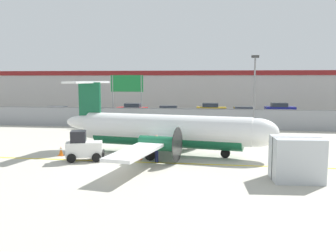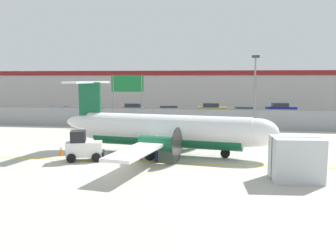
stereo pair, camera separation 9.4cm
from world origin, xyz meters
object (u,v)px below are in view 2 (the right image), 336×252
parked_car_1 (133,109)px  parked_car_4 (245,113)px  traffic_cone_near_right (139,155)px  parked_car_3 (212,109)px  baggage_tug (83,147)px  traffic_cone_near_left (61,151)px  parked_car_5 (281,108)px  ground_crew_worker (156,147)px  parked_car_0 (58,113)px  highway_sign (127,88)px  parked_car_2 (168,112)px  cargo_container (296,159)px  apron_light_pole (255,87)px  commuter_airplane (170,131)px

parked_car_1 → parked_car_4: (15.19, -4.27, 0.00)m
traffic_cone_near_right → parked_car_1: size_ratio=0.15×
parked_car_3 → baggage_tug: bearing=-104.1°
traffic_cone_near_left → parked_car_5: (18.68, 31.93, 0.58)m
ground_crew_worker → traffic_cone_near_right: ground_crew_worker is taller
baggage_tug → parked_car_0: 24.87m
parked_car_0 → highway_sign: (10.00, -4.11, 3.24)m
parked_car_2 → baggage_tug: bearing=82.4°
cargo_container → apron_light_pole: (-0.84, 16.79, 3.20)m
traffic_cone_near_left → parked_car_5: parked_car_5 is taller
parked_car_2 → highway_sign: bearing=61.8°
commuter_airplane → parked_car_0: commuter_airplane is taller
apron_light_pole → highway_sign: apron_light_pole is taller
commuter_airplane → cargo_container: 9.15m
apron_light_pole → traffic_cone_near_left: bearing=-136.7°
parked_car_1 → parked_car_3: bearing=-167.4°
commuter_airplane → parked_car_3: size_ratio=3.78×
parked_car_0 → parked_car_5: (28.44, 11.25, 0.00)m
ground_crew_worker → parked_car_4: (6.53, 24.57, -0.06)m
cargo_container → parked_car_2: (-10.75, 28.11, -0.21)m
traffic_cone_near_right → parked_car_1: 29.28m
ground_crew_worker → parked_car_2: 25.25m
traffic_cone_near_right → parked_car_3: (3.52, 30.43, 0.58)m
traffic_cone_near_left → commuter_airplane: bearing=12.1°
parked_car_0 → commuter_airplane: bearing=-47.5°
parked_car_1 → highway_sign: highway_sign is taller
traffic_cone_near_left → traffic_cone_near_right: bearing=-4.8°
baggage_tug → parked_car_2: 25.32m
cargo_container → traffic_cone_near_left: 14.93m
ground_crew_worker → parked_car_0: bearing=97.9°
cargo_container → traffic_cone_near_right: cargo_container is taller
parked_car_5 → apron_light_pole: 20.15m
apron_light_pole → parked_car_2: bearing=131.2°
ground_crew_worker → highway_sign: bearing=80.9°
parked_car_3 → parked_car_5: (9.73, 1.96, 0.00)m
ground_crew_worker → apron_light_pole: bearing=34.3°
traffic_cone_near_left → apron_light_pole: (13.51, 12.75, 3.99)m
cargo_container → parked_car_3: (-5.40, 34.01, -0.21)m
traffic_cone_near_left → parked_car_1: size_ratio=0.15×
traffic_cone_near_right → traffic_cone_near_left: bearing=175.2°
baggage_tug → ground_crew_worker: size_ratio=1.50×
parked_car_0 → apron_light_pole: apron_light_pole is taller
ground_crew_worker → cargo_container: (7.68, -3.05, 0.15)m
cargo_container → traffic_cone_near_left: size_ratio=3.98×
apron_light_pole → cargo_container: bearing=-87.2°
highway_sign → baggage_tug: bearing=-84.2°
ground_crew_worker → baggage_tug: bearing=153.4°
parked_car_3 → apron_light_pole: apron_light_pole is taller
commuter_airplane → cargo_container: size_ratio=6.30×
commuter_airplane → parked_car_2: 22.83m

